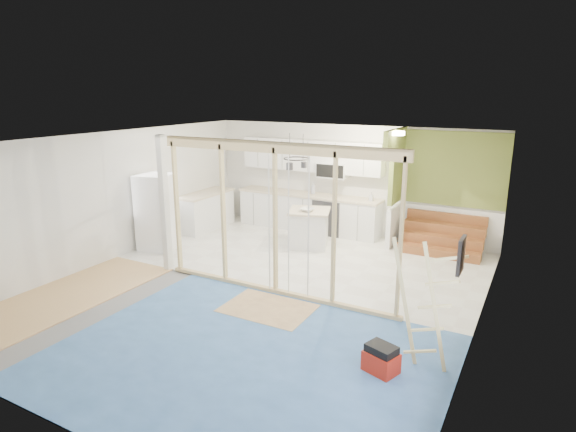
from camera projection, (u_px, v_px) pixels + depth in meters
The scene contains 17 objects.
room at pixel (260, 218), 8.06m from camera, with size 7.01×8.01×2.61m.
floor_overlays at pixel (266, 289), 8.40m from camera, with size 7.00×8.00×0.03m.
stud_frame at pixel (247, 200), 8.10m from camera, with size 4.66×0.14×2.60m.
base_cabinets at pixel (276, 212), 11.87m from camera, with size 4.45×2.24×0.93m.
upper_cabinets at pixel (313, 157), 11.56m from camera, with size 3.60×0.41×0.85m.
green_partition at pixel (431, 207), 10.32m from camera, with size 2.25×1.51×2.60m.
pot_rack at pixel (296, 161), 9.63m from camera, with size 0.52×0.52×0.72m.
sheathing_panel at pixel (453, 307), 4.75m from camera, with size 0.02×4.00×2.60m, color tan.
electrical_panel at pixel (461, 255), 5.20m from camera, with size 0.04×0.30×0.40m, color #3A3A3F.
ceiling_light at pixel (397, 133), 9.65m from camera, with size 0.32×0.32×0.08m, color #FFEABF.
fridge at pixel (158, 212), 10.34m from camera, with size 0.87×0.85×1.66m.
island at pixel (309, 229), 10.58m from camera, with size 1.11×1.11×0.85m.
bowl at pixel (307, 210), 10.34m from camera, with size 0.29×0.29×0.07m, color silver.
soap_bottle_a at pixel (313, 188), 11.66m from camera, with size 0.11×0.11×0.29m, color #A1A4B3.
soap_bottle_b at pixel (371, 197), 10.94m from camera, with size 0.09×0.09×0.20m, color silver.
toolbox at pixel (381, 360), 5.89m from camera, with size 0.47×0.41×0.37m.
ladder at pixel (423, 306), 5.83m from camera, with size 0.89×0.12×1.66m.
Camera 1 is at (4.12, -6.62, 3.39)m, focal length 30.00 mm.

